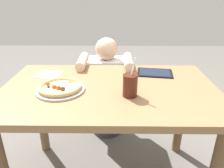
% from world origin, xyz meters
% --- Properties ---
extents(dining_table, '(1.30, 0.80, 0.75)m').
position_xyz_m(dining_table, '(0.00, 0.00, 0.64)').
color(dining_table, '#936D47').
rests_on(dining_table, ground).
extents(pizza_near, '(0.29, 0.29, 0.04)m').
position_xyz_m(pizza_near, '(-0.29, -0.05, 0.77)').
color(pizza_near, '#B7B7BC').
rests_on(pizza_near, dining_table).
extents(drink_cup_colored, '(0.08, 0.08, 0.22)m').
position_xyz_m(drink_cup_colored, '(0.12, -0.11, 0.81)').
color(drink_cup_colored, '#4C1E14').
rests_on(drink_cup_colored, dining_table).
extents(paper_napkin, '(0.18, 0.17, 0.00)m').
position_xyz_m(paper_napkin, '(-0.42, 0.20, 0.75)').
color(paper_napkin, white).
rests_on(paper_napkin, dining_table).
extents(fork, '(0.02, 0.20, 0.00)m').
position_xyz_m(fork, '(0.12, 0.10, 0.75)').
color(fork, silver).
rests_on(fork, dining_table).
extents(tablet, '(0.26, 0.20, 0.01)m').
position_xyz_m(tablet, '(0.31, 0.23, 0.75)').
color(tablet, black).
rests_on(tablet, dining_table).
extents(diner_seated, '(0.42, 0.53, 0.92)m').
position_xyz_m(diner_seated, '(-0.04, 0.61, 0.41)').
color(diner_seated, '#333847').
rests_on(diner_seated, ground).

